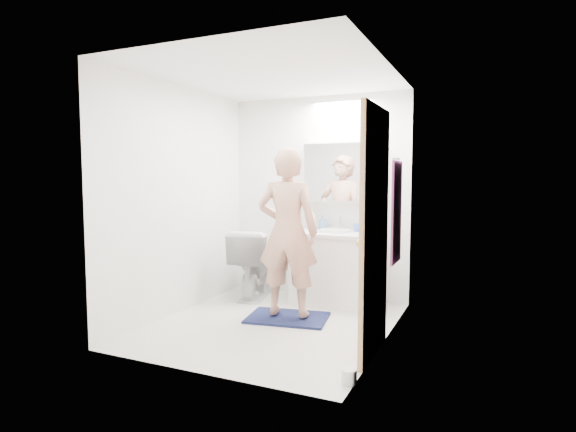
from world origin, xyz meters
The scene contains 23 objects.
floor centered at (0.00, 0.00, 0.00)m, with size 2.50×2.50×0.00m, color silver.
ceiling centered at (0.00, 0.00, 2.40)m, with size 2.50×2.50×0.00m, color white.
wall_back centered at (0.00, 1.25, 1.20)m, with size 2.50×2.50×0.00m, color white.
wall_front centered at (0.00, -1.25, 1.20)m, with size 2.50×2.50×0.00m, color white.
wall_left centered at (-1.10, 0.00, 1.20)m, with size 2.50×2.50×0.00m, color white.
wall_right centered at (1.10, 0.00, 1.20)m, with size 2.50×2.50×0.00m, color white.
vanity_cabinet centered at (0.31, 0.96, 0.39)m, with size 0.90×0.55×0.78m, color white.
countertop centered at (0.31, 0.96, 0.80)m, with size 0.95×0.58×0.04m, color white.
sink_basin centered at (0.31, 0.99, 0.84)m, with size 0.36×0.36×0.03m, color silver.
faucet centered at (0.31, 1.19, 0.90)m, with size 0.02×0.02×0.16m, color silver.
medicine_cabinet centered at (0.30, 1.18, 1.50)m, with size 0.88×0.14×0.70m, color white.
mirror_panel centered at (0.30, 1.10, 1.50)m, with size 0.84×0.01×0.66m, color silver.
toilet centered at (-0.66, 0.85, 0.41)m, with size 0.46×0.81×0.82m, color silver.
bath_rug centered at (0.06, 0.21, 0.01)m, with size 0.80×0.55×0.02m, color #141C40.
person centered at (0.06, 0.21, 0.89)m, with size 0.62×0.40×1.69m, color tan.
door centered at (1.08, -0.35, 1.00)m, with size 0.04×0.80×2.00m, color tan.
door_knob centered at (1.04, -0.65, 0.95)m, with size 0.06×0.06×0.06m, color gold.
towel centered at (1.08, 0.55, 1.10)m, with size 0.02×0.42×1.00m, color #112337.
towel_hook centered at (1.07, 0.55, 1.62)m, with size 0.02×0.02×0.07m, color silver.
soap_bottle_a centered at (-0.02, 1.11, 0.94)m, with size 0.09×0.09×0.24m, color beige.
soap_bottle_b centered at (0.10, 1.15, 0.90)m, with size 0.08×0.08×0.17m, color #537EB2.
toothbrush_cup centered at (0.52, 1.12, 0.86)m, with size 0.10×0.10×0.09m, color #436ACA.
toilet_paper_roll centered at (1.06, -0.95, 0.05)m, with size 0.11×0.11×0.10m, color silver.
Camera 1 is at (1.95, -3.98, 1.44)m, focal length 28.78 mm.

